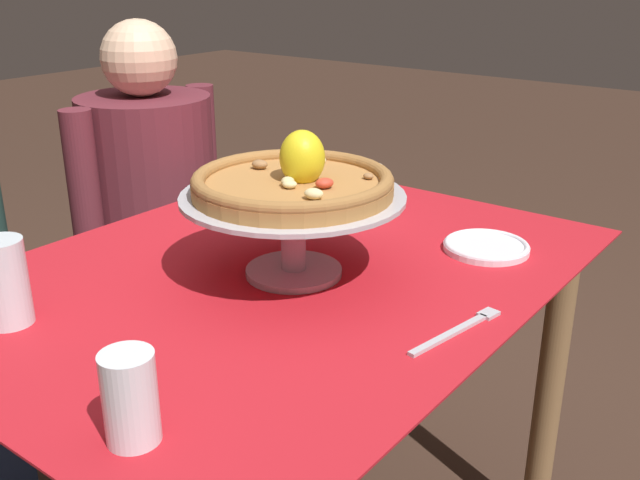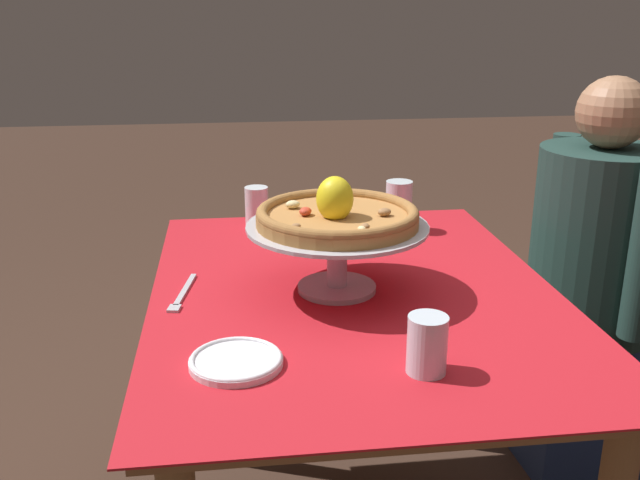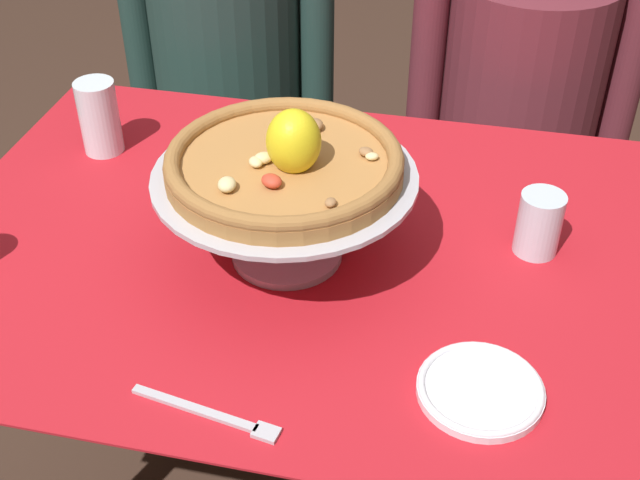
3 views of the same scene
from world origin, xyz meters
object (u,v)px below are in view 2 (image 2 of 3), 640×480
water_glass_front_left (257,210)px  pizza_stand (337,243)px  water_glass_side_right (427,348)px  diner_left (590,288)px  dinner_fork (182,294)px  pizza (337,214)px  side_plate (236,361)px  water_glass_back_left (399,209)px

water_glass_front_left → pizza_stand: bearing=17.6°
water_glass_side_right → diner_left: bearing=136.4°
water_glass_front_left → dinner_fork: 0.51m
pizza_stand → pizza: 0.06m
water_glass_side_right → dinner_fork: water_glass_side_right is taller
side_plate → diner_left: bearing=123.2°
water_glass_side_right → side_plate: (-0.06, -0.32, -0.04)m
pizza → side_plate: size_ratio=2.10×
diner_left → side_plate: bearing=-56.8°
water_glass_back_left → diner_left: (0.06, 0.55, -0.24)m
pizza_stand → water_glass_back_left: size_ratio=2.84×
pizza_stand → side_plate: 0.40m
dinner_fork → diner_left: diner_left is taller
pizza_stand → water_glass_side_right: bearing=14.5°
pizza_stand → side_plate: size_ratio=2.38×
pizza → water_glass_back_left: (-0.41, 0.23, -0.11)m
water_glass_side_right → dinner_fork: size_ratio=0.50×
pizza_stand → water_glass_front_left: 0.51m
water_glass_front_left → dinner_fork: size_ratio=0.56×
diner_left → water_glass_front_left: bearing=-98.1°
water_glass_side_right → water_glass_back_left: bearing=170.2°
pizza_stand → pizza: size_ratio=1.13×
water_glass_back_left → diner_left: 0.61m
pizza_stand → dinner_fork: (-0.01, -0.33, -0.11)m
diner_left → water_glass_back_left: bearing=-96.1°
side_plate → diner_left: diner_left is taller
water_glass_side_right → diner_left: diner_left is taller
pizza → diner_left: 0.93m
pizza_stand → dinner_fork: size_ratio=1.91×
water_glass_side_right → side_plate: 0.33m
pizza → water_glass_front_left: 0.52m
side_plate → pizza: bearing=144.4°
diner_left → pizza_stand: bearing=-66.2°
side_plate → dinner_fork: 0.34m
dinner_fork → water_glass_back_left: bearing=125.1°
dinner_fork → diner_left: 1.18m
pizza → water_glass_back_left: size_ratio=2.51×
water_glass_side_right → pizza: bearing=-165.3°
water_glass_side_right → water_glass_back_left: 0.79m
water_glass_back_left → dinner_fork: bearing=-54.9°
dinner_fork → water_glass_front_left: bearing=159.1°
pizza_stand → diner_left: (-0.35, 0.79, -0.29)m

